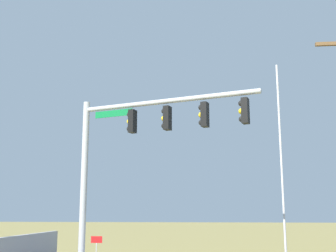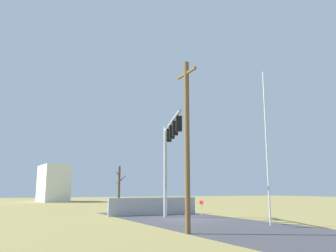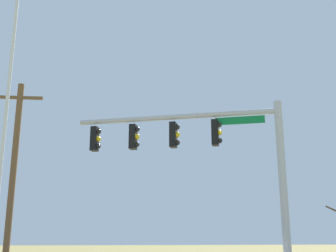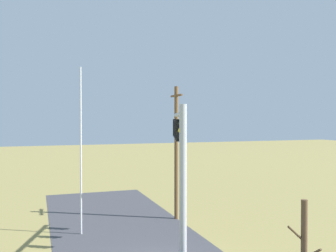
# 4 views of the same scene
# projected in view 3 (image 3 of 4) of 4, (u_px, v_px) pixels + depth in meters

# --- Properties ---
(signal_mast) EXTENTS (7.44, 2.64, 7.12)m
(signal_mast) POSITION_uv_depth(u_px,v_px,m) (211.00, 157.00, 15.25)
(signal_mast) COLOR #B2B5BA
(signal_mast) RESTS_ON ground_plane
(flagpole) EXTENTS (0.10, 0.10, 9.50)m
(flagpole) POSITION_uv_depth(u_px,v_px,m) (3.00, 145.00, 11.09)
(flagpole) COLOR silver
(flagpole) RESTS_ON ground_plane
(utility_pole) EXTENTS (1.90, 0.26, 8.68)m
(utility_pole) POSITION_uv_depth(u_px,v_px,m) (12.00, 182.00, 16.95)
(utility_pole) COLOR brown
(utility_pole) RESTS_ON ground_plane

